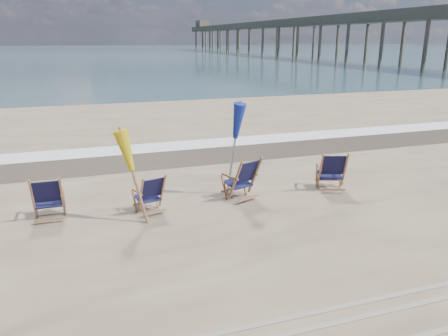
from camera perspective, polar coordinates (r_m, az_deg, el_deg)
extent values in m
plane|color=#39575F|center=(134.96, -17.79, 14.25)|extent=(400.00, 400.00, 0.00)
cube|color=silver|center=(15.93, -7.00, 2.86)|extent=(200.00, 1.40, 0.01)
cube|color=#42362A|center=(14.50, -5.79, 1.53)|extent=(200.00, 2.60, 0.00)
cylinder|color=#966543|center=(9.14, -11.51, -1.21)|extent=(0.06, 0.06, 2.02)
cone|color=gold|center=(8.99, -11.70, 2.05)|extent=(0.30, 0.30, 0.85)
cylinder|color=#A5A5AD|center=(10.48, 1.17, 2.35)|extent=(0.06, 0.06, 2.35)
cone|color=navy|center=(10.33, 1.19, 6.12)|extent=(0.30, 0.30, 0.85)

